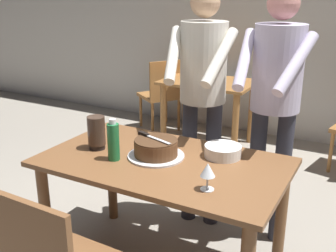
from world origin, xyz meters
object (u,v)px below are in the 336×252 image
object	(u,v)px
plate_stack	(223,151)
water_bottle	(113,141)
hurricane_lamp	(96,132)
person_cutting_cake	(203,84)
background_chair_2	(162,92)
background_table	(208,95)
main_dining_table	(163,179)
cake_knife	(148,136)
person_standing_beside	(275,91)
cake_on_platter	(156,149)
wine_glass_near	(208,171)

from	to	relation	value
plate_stack	water_bottle	world-z (taller)	water_bottle
hurricane_lamp	person_cutting_cake	size ratio (longest dim) A/B	0.12
background_chair_2	background_table	bearing A→B (deg)	-13.42
main_dining_table	water_bottle	world-z (taller)	water_bottle
cake_knife	person_standing_beside	world-z (taller)	person_standing_beside
person_standing_beside	background_chair_2	distance (m)	2.52
plate_stack	water_bottle	bearing A→B (deg)	-147.56
cake_on_platter	hurricane_lamp	distance (m)	0.40
cake_knife	person_standing_beside	size ratio (longest dim) A/B	0.15
water_bottle	hurricane_lamp	bearing A→B (deg)	154.93
wine_glass_near	cake_knife	bearing A→B (deg)	152.51
plate_stack	person_cutting_cake	bearing A→B (deg)	128.00
person_standing_beside	cake_knife	bearing A→B (deg)	-133.89
main_dining_table	person_cutting_cake	distance (m)	0.77
wine_glass_near	background_table	distance (m)	2.61
cake_on_platter	background_table	distance (m)	2.24
cake_knife	background_chair_2	bearing A→B (deg)	117.46
wine_glass_near	background_chair_2	distance (m)	3.09
background_table	background_chair_2	size ratio (longest dim) A/B	1.11
cake_knife	background_chair_2	distance (m)	2.62
background_table	background_chair_2	bearing A→B (deg)	166.58
cake_on_platter	plate_stack	bearing A→B (deg)	29.07
cake_on_platter	water_bottle	distance (m)	0.26
main_dining_table	hurricane_lamp	bearing A→B (deg)	-174.87
cake_on_platter	wine_glass_near	distance (m)	0.50
hurricane_lamp	person_cutting_cake	world-z (taller)	person_cutting_cake
person_standing_beside	background_table	bearing A→B (deg)	125.90
person_standing_beside	hurricane_lamp	bearing A→B (deg)	-142.61
cake_knife	plate_stack	world-z (taller)	cake_knife
hurricane_lamp	main_dining_table	bearing A→B (deg)	5.13
main_dining_table	background_table	world-z (taller)	main_dining_table
cake_knife	background_table	size ratio (longest dim) A/B	0.26
plate_stack	background_chair_2	distance (m)	2.68
cake_on_platter	cake_knife	bearing A→B (deg)	162.22
water_bottle	cake_on_platter	bearing A→B (deg)	37.84
cake_on_platter	person_cutting_cake	distance (m)	0.67
hurricane_lamp	person_cutting_cake	xyz separation A→B (m)	(0.42, 0.67, 0.22)
background_table	water_bottle	bearing A→B (deg)	-80.69
cake_on_platter	water_bottle	size ratio (longest dim) A/B	1.36
main_dining_table	plate_stack	world-z (taller)	plate_stack
person_cutting_cake	background_table	size ratio (longest dim) A/B	1.72
water_bottle	background_chair_2	bearing A→B (deg)	113.32
person_standing_beside	background_table	distance (m)	1.94
water_bottle	main_dining_table	bearing A→B (deg)	27.21
cake_knife	person_cutting_cake	xyz separation A→B (m)	(0.09, 0.59, 0.21)
water_bottle	person_cutting_cake	bearing A→B (deg)	73.75
cake_knife	background_chair_2	world-z (taller)	background_chair_2
person_standing_beside	background_table	size ratio (longest dim) A/B	1.72
cake_on_platter	cake_knife	distance (m)	0.10
hurricane_lamp	person_standing_beside	distance (m)	1.17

